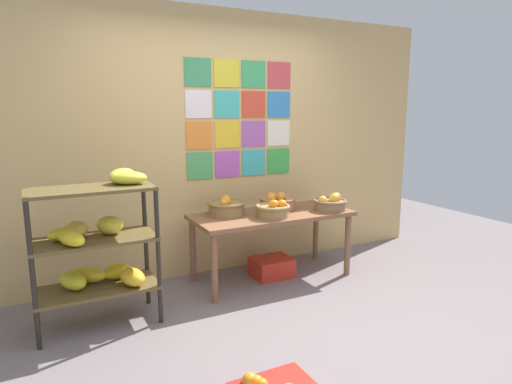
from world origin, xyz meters
TOP-DOWN VIEW (x-y plane):
  - ground at (0.00, 0.00)m, footprint 9.08×9.08m
  - back_wall_with_art at (0.00, 1.57)m, footprint 5.15×0.07m
  - banana_shelf_unit at (-1.25, 0.88)m, footprint 0.90×0.54m
  - display_table at (0.40, 1.08)m, footprint 1.56×0.67m
  - fruit_basket_right at (-0.03, 1.20)m, footprint 0.37×0.37m
  - fruit_basket_left at (0.53, 1.21)m, footprint 0.38×0.38m
  - fruit_basket_back_right at (0.98, 0.93)m, footprint 0.33×0.33m
  - fruit_basket_centre at (0.33, 0.93)m, footprint 0.32×0.32m
  - produce_crate_under_table at (0.42, 1.11)m, footprint 0.38×0.31m

SIDE VIEW (x-z plane):
  - ground at x=0.00m, z-range 0.00..0.00m
  - produce_crate_under_table at x=0.42m, z-range 0.00..0.19m
  - display_table at x=0.40m, z-range 0.25..0.92m
  - banana_shelf_unit at x=-1.25m, z-range 0.06..1.26m
  - fruit_basket_back_right at x=0.98m, z-range 0.65..0.82m
  - fruit_basket_centre at x=0.33m, z-range 0.65..0.82m
  - fruit_basket_left at x=0.53m, z-range 0.65..0.83m
  - fruit_basket_right at x=-0.03m, z-range 0.65..0.84m
  - back_wall_with_art at x=0.00m, z-range 0.00..2.62m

